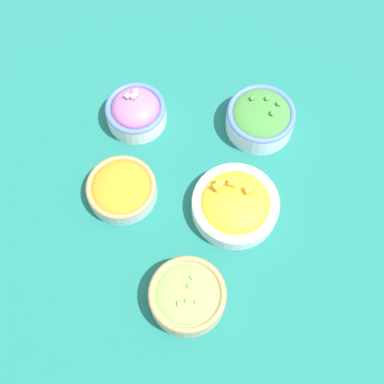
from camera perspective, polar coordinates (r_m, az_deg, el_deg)
ground_plane at (r=1.06m, az=-0.00°, el=-0.66°), size 3.00×3.00×0.00m
bowl_lettuce at (r=0.96m, az=-0.50°, el=-10.99°), size 0.14×0.14×0.06m
bowl_carrots at (r=1.05m, az=-7.54°, el=0.37°), size 0.14×0.14×0.05m
bowl_squash at (r=1.03m, az=4.67°, el=-1.21°), size 0.17×0.17×0.07m
bowl_red_onion at (r=1.12m, az=-6.02°, el=8.60°), size 0.12×0.12×0.08m
bowl_broccoli at (r=1.11m, az=7.32°, el=7.91°), size 0.14×0.14×0.07m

